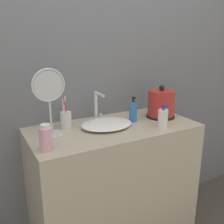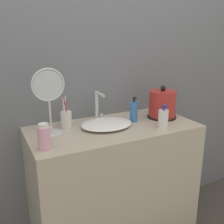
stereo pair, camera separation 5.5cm
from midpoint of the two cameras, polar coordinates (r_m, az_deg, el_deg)
The scene contains 10 objects.
wall_back at distance 1.85m, azimuth -2.75°, elevation 10.97°, with size 6.00×0.04×2.60m.
vanity_counter at distance 1.89m, azimuth 1.22°, elevation -16.27°, with size 1.09×0.52×0.91m.
sink_basin at distance 1.68m, azimuth -0.24°, elevation -2.60°, with size 0.34×0.27×0.04m.
faucet at distance 1.78m, azimuth -2.15°, elevation 1.59°, with size 0.06×0.13×0.20m.
electric_kettle at distance 1.89m, azimuth 11.70°, elevation 1.50°, with size 0.20×0.20×0.23m.
toothbrush_cup at distance 1.69m, azimuth -9.05°, elevation -1.49°, with size 0.07×0.07×0.20m.
lotion_bottle at distance 1.78m, azimuth 5.62°, elevation 0.11°, with size 0.05×0.05×0.17m.
shampoo_bottle at distance 1.38m, azimuth -13.44°, elevation -5.33°, with size 0.07×0.07×0.14m.
mouthwash_bottle at distance 1.69m, azimuth 11.99°, elevation -1.44°, with size 0.06×0.06×0.15m.
vanity_mirror at distance 1.53m, azimuth -12.55°, elevation 2.95°, with size 0.19×0.13×0.39m.
Camera 2 is at (-0.72, -1.15, 1.48)m, focal length 42.00 mm.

